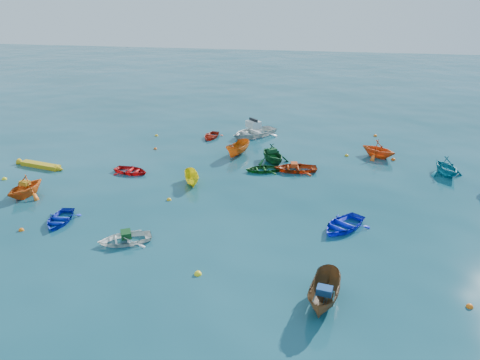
% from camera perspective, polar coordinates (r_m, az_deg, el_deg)
% --- Properties ---
extents(ground, '(160.00, 160.00, 0.00)m').
position_cam_1_polar(ground, '(28.70, -1.82, -4.52)').
color(ground, '#093A44').
rests_on(ground, ground).
extents(dinghy_blue_sw, '(2.34, 3.02, 0.58)m').
position_cam_1_polar(dinghy_blue_sw, '(30.10, -21.11, -4.80)').
color(dinghy_blue_sw, '#0F27BC').
rests_on(dinghy_blue_sw, ground).
extents(dinghy_white_near, '(3.53, 3.19, 0.60)m').
position_cam_1_polar(dinghy_white_near, '(26.79, -13.85, -7.35)').
color(dinghy_white_near, white).
rests_on(dinghy_white_near, ground).
extents(sampan_brown_mid, '(1.81, 3.56, 1.32)m').
position_cam_1_polar(sampan_brown_mid, '(21.82, 10.18, -14.65)').
color(sampan_brown_mid, brown).
rests_on(sampan_brown_mid, ground).
extents(dinghy_blue_se, '(3.79, 4.01, 0.68)m').
position_cam_1_polar(dinghy_blue_se, '(28.06, 12.40, -5.76)').
color(dinghy_blue_se, '#1120DA').
rests_on(dinghy_blue_se, ground).
extents(dinghy_orange_w, '(3.10, 3.42, 1.56)m').
position_cam_1_polar(dinghy_orange_w, '(34.59, -24.57, -1.78)').
color(dinghy_orange_w, orange).
rests_on(dinghy_orange_w, ground).
extents(sampan_yellow_mid, '(1.89, 2.74, 0.99)m').
position_cam_1_polar(sampan_yellow_mid, '(33.58, -5.84, -0.44)').
color(sampan_yellow_mid, yellow).
rests_on(sampan_yellow_mid, ground).
extents(dinghy_green_e, '(3.09, 2.61, 0.55)m').
position_cam_1_polar(dinghy_green_e, '(35.71, 2.76, 1.10)').
color(dinghy_green_e, '#12511A').
rests_on(dinghy_green_e, ground).
extents(dinghy_cyan_se, '(3.25, 3.49, 1.49)m').
position_cam_1_polar(dinghy_cyan_se, '(38.25, 23.71, 0.62)').
color(dinghy_cyan_se, teal).
rests_on(dinghy_cyan_se, ground).
extents(dinghy_red_nw, '(3.10, 2.51, 0.57)m').
position_cam_1_polar(dinghy_red_nw, '(36.27, -13.11, 0.86)').
color(dinghy_red_nw, red).
rests_on(dinghy_red_nw, ground).
extents(sampan_orange_n, '(2.17, 3.42, 1.24)m').
position_cam_1_polar(sampan_orange_n, '(39.10, -0.24, 3.07)').
color(sampan_orange_n, '#C45F12').
rests_on(sampan_orange_n, ground).
extents(dinghy_green_n, '(3.90, 4.00, 1.60)m').
position_cam_1_polar(dinghy_green_n, '(37.54, 3.96, 2.17)').
color(dinghy_green_n, '#135426').
rests_on(dinghy_green_n, ground).
extents(dinghy_red_ne, '(3.56, 2.79, 0.67)m').
position_cam_1_polar(dinghy_red_ne, '(35.98, 6.73, 1.13)').
color(dinghy_red_ne, '#BE3A0F').
rests_on(dinghy_red_ne, ground).
extents(dinghy_red_far, '(2.09, 2.74, 0.53)m').
position_cam_1_polar(dinghy_red_far, '(43.79, -3.53, 5.19)').
color(dinghy_red_far, '#B4210F').
rests_on(dinghy_red_far, ground).
extents(dinghy_orange_far, '(3.86, 3.75, 1.55)m').
position_cam_1_polar(dinghy_orange_far, '(40.30, 16.43, 2.72)').
color(dinghy_orange_far, '#EC5A16').
rests_on(dinghy_orange_far, ground).
extents(kayak_yellow, '(4.23, 1.46, 0.43)m').
position_cam_1_polar(kayak_yellow, '(39.62, -23.10, 1.45)').
color(kayak_yellow, gold).
rests_on(kayak_yellow, ground).
extents(motorboat_white, '(5.63, 5.67, 1.57)m').
position_cam_1_polar(motorboat_white, '(44.27, 1.64, 5.42)').
color(motorboat_white, silver).
rests_on(motorboat_white, ground).
extents(tarp_green_a, '(0.81, 0.88, 0.35)m').
position_cam_1_polar(tarp_green_a, '(26.57, -13.73, -6.44)').
color(tarp_green_a, '#10421A').
rests_on(tarp_green_a, dinghy_white_near).
extents(tarp_blue_a, '(0.74, 0.61, 0.32)m').
position_cam_1_polar(tarp_blue_a, '(21.22, 10.26, -13.12)').
color(tarp_blue_a, navy).
rests_on(tarp_blue_a, sampan_brown_mid).
extents(tarp_orange_a, '(0.68, 0.57, 0.29)m').
position_cam_1_polar(tarp_orange_a, '(34.29, -24.76, -0.33)').
color(tarp_orange_a, orange).
rests_on(tarp_orange_a, dinghy_orange_w).
extents(tarp_green_b, '(0.85, 0.81, 0.33)m').
position_cam_1_polar(tarp_green_b, '(37.30, 3.93, 3.61)').
color(tarp_green_b, '#114620').
rests_on(tarp_green_b, dinghy_green_n).
extents(tarp_orange_b, '(0.58, 0.71, 0.31)m').
position_cam_1_polar(tarp_orange_b, '(35.80, 6.61, 1.87)').
color(tarp_orange_b, '#C53F14').
rests_on(tarp_orange_b, dinghy_red_ne).
extents(buoy_or_a, '(0.31, 0.31, 0.31)m').
position_cam_1_polar(buoy_or_a, '(29.97, -25.11, -5.60)').
color(buoy_or_a, orange).
rests_on(buoy_or_a, ground).
extents(buoy_ye_a, '(0.38, 0.38, 0.38)m').
position_cam_1_polar(buoy_ye_a, '(23.46, -5.15, -11.39)').
color(buoy_ye_a, yellow).
rests_on(buoy_ye_a, ground).
extents(buoy_or_b, '(0.32, 0.32, 0.32)m').
position_cam_1_polar(buoy_or_b, '(23.60, 26.18, -13.73)').
color(buoy_or_b, orange).
rests_on(buoy_or_b, ground).
extents(buoy_ye_b, '(0.36, 0.36, 0.36)m').
position_cam_1_polar(buoy_ye_b, '(38.22, -26.78, 0.06)').
color(buoy_ye_b, yellow).
rests_on(buoy_ye_b, ground).
extents(buoy_or_c, '(0.30, 0.30, 0.30)m').
position_cam_1_polar(buoy_or_c, '(41.18, -10.28, 3.72)').
color(buoy_or_c, '#DC4E0B').
rests_on(buoy_or_c, ground).
extents(buoy_ye_c, '(0.31, 0.31, 0.31)m').
position_cam_1_polar(buoy_ye_c, '(31.22, -8.65, -2.44)').
color(buoy_ye_c, gold).
rests_on(buoy_ye_c, ground).
extents(buoy_or_d, '(0.36, 0.36, 0.36)m').
position_cam_1_polar(buoy_or_d, '(39.95, 18.18, 2.33)').
color(buoy_or_d, '#D6500B').
rests_on(buoy_or_d, ground).
extents(buoy_ye_d, '(0.31, 0.31, 0.31)m').
position_cam_1_polar(buoy_ye_d, '(44.87, -10.15, 5.31)').
color(buoy_ye_d, gold).
rests_on(buoy_ye_d, ground).
extents(buoy_or_e, '(0.35, 0.35, 0.35)m').
position_cam_1_polar(buoy_or_e, '(45.94, 16.16, 5.16)').
color(buoy_or_e, orange).
rests_on(buoy_or_e, ground).
extents(buoy_ye_e, '(0.33, 0.33, 0.33)m').
position_cam_1_polar(buoy_ye_e, '(39.89, 12.87, 2.88)').
color(buoy_ye_e, gold).
rests_on(buoy_ye_e, ground).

